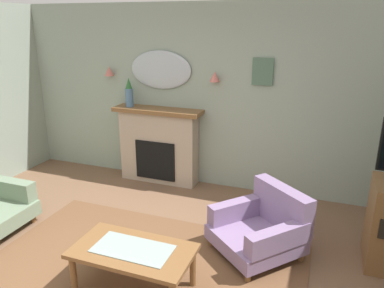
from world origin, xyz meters
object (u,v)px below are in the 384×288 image
(wall_sconce_left, at_px, (109,71))
(coffee_table, at_px, (133,254))
(fireplace, at_px, (159,146))
(wall_mirror, at_px, (161,70))
(armchair_beside_couch, at_px, (263,226))
(wall_sconce_right, at_px, (215,77))
(framed_picture, at_px, (263,72))
(mantel_vase_left, at_px, (129,93))

(wall_sconce_left, distance_m, coffee_table, 3.26)
(fireplace, xyz_separation_m, wall_mirror, (-0.00, 0.14, 1.14))
(armchair_beside_couch, bearing_deg, wall_mirror, 141.52)
(wall_sconce_right, bearing_deg, coffee_table, -89.79)
(wall_sconce_right, bearing_deg, framed_picture, 5.27)
(mantel_vase_left, relative_size, coffee_table, 0.40)
(wall_mirror, xyz_separation_m, wall_sconce_left, (-0.85, -0.05, -0.05))
(wall_mirror, bearing_deg, armchair_beside_couch, -38.48)
(wall_mirror, distance_m, coffee_table, 2.96)
(mantel_vase_left, height_order, armchair_beside_couch, mantel_vase_left)
(fireplace, height_order, armchair_beside_couch, fireplace)
(wall_sconce_left, distance_m, armchair_beside_couch, 3.35)
(fireplace, xyz_separation_m, mantel_vase_left, (-0.45, -0.03, 0.79))
(fireplace, relative_size, armchair_beside_couch, 1.19)
(mantel_vase_left, xyz_separation_m, wall_sconce_left, (-0.40, 0.12, 0.30))
(wall_sconce_left, bearing_deg, fireplace, -6.16)
(fireplace, bearing_deg, wall_sconce_left, 173.84)
(wall_sconce_right, height_order, framed_picture, framed_picture)
(wall_mirror, bearing_deg, coffee_table, -71.10)
(mantel_vase_left, bearing_deg, fireplace, 3.60)
(framed_picture, xyz_separation_m, armchair_beside_couch, (0.36, -1.49, -1.44))
(wall_sconce_right, relative_size, armchair_beside_couch, 0.12)
(fireplace, distance_m, coffee_table, 2.53)
(framed_picture, distance_m, coffee_table, 2.94)
(wall_mirror, xyz_separation_m, coffee_table, (0.86, -2.51, -1.33))
(wall_sconce_left, height_order, wall_sconce_right, same)
(coffee_table, bearing_deg, wall_mirror, 108.90)
(wall_sconce_right, bearing_deg, wall_mirror, 176.63)
(fireplace, distance_m, wall_sconce_right, 1.38)
(fireplace, xyz_separation_m, framed_picture, (1.50, 0.15, 1.18))
(armchair_beside_couch, bearing_deg, framed_picture, 103.53)
(wall_mirror, height_order, wall_sconce_right, wall_mirror)
(wall_sconce_left, distance_m, framed_picture, 2.35)
(mantel_vase_left, distance_m, coffee_table, 2.85)
(coffee_table, bearing_deg, fireplace, 109.95)
(armchair_beside_couch, bearing_deg, fireplace, 144.30)
(wall_mirror, bearing_deg, wall_sconce_left, -176.63)
(wall_sconce_left, xyz_separation_m, armchair_beside_couch, (2.71, -1.43, -1.35))
(fireplace, bearing_deg, wall_sconce_right, 6.16)
(wall_sconce_right, bearing_deg, wall_sconce_left, 180.00)
(fireplace, relative_size, wall_sconce_left, 9.71)
(mantel_vase_left, xyz_separation_m, coffee_table, (1.31, -2.34, -0.98))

